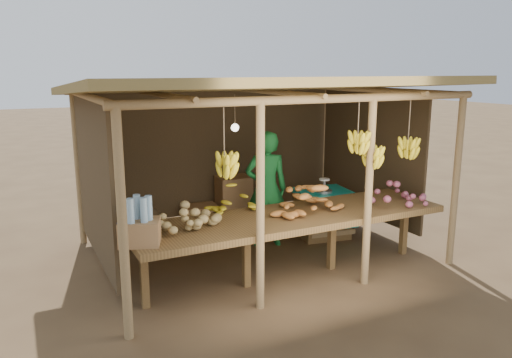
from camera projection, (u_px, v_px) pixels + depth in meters
name	position (u px, v px, depth m)	size (l,w,h in m)	color
ground	(256.00, 252.00, 6.98)	(60.00, 60.00, 0.00)	brown
stall_structure	(261.00, 116.00, 6.49)	(4.70, 3.50, 2.43)	#92744B
counter	(291.00, 219.00, 5.99)	(3.90, 1.05, 0.80)	brown
potato_heap	(180.00, 213.00, 5.40)	(0.96, 0.58, 0.36)	#A38C54
sweet_potato_heap	(306.00, 197.00, 6.08)	(0.88, 0.53, 0.35)	#B9712F
onion_heap	(398.00, 191.00, 6.36)	(0.89, 0.53, 0.36)	#A24E65
banana_pile	(236.00, 197.00, 6.11)	(0.52, 0.31, 0.34)	yellow
tomato_basin	(130.00, 229.00, 5.21)	(0.34, 0.34, 0.18)	navy
bottle_box	(139.00, 226.00, 4.93)	(0.48, 0.43, 0.50)	#966D43
vendor	(266.00, 189.00, 7.12)	(0.61, 0.40, 1.67)	#17692B
tarp_crate	(322.00, 212.00, 7.57)	(0.88, 0.79, 0.94)	brown
carton_stack	(223.00, 207.00, 7.93)	(1.09, 0.43, 0.82)	#966D43
burlap_sacks	(131.00, 227.00, 7.13)	(0.96, 0.51, 0.68)	#463520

